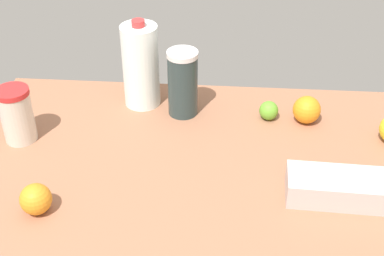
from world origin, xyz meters
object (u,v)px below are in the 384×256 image
tumbler_cup (17,115)px  orange_by_jug (36,199)px  egg_carton (353,189)px  lime_far_back (269,111)px  orange_near_front (307,110)px  milk_jug (141,66)px  shaker_bottle (183,83)px

tumbler_cup → orange_by_jug: tumbler_cup is taller
egg_carton → lime_far_back: size_ratio=5.64×
orange_near_front → milk_jug: bearing=172.2°
egg_carton → orange_by_jug: (-72.14, -9.54, 0.48)cm
milk_jug → lime_far_back: milk_jug is taller
egg_carton → shaker_bottle: (-42.72, 33.95, 6.70)cm
orange_by_jug → lime_far_back: (54.03, 42.12, -0.91)cm
milk_jug → orange_near_front: milk_jug is taller
tumbler_cup → milk_jug: size_ratio=0.58×
tumbler_cup → shaker_bottle: (42.58, 16.25, 2.10)cm
tumbler_cup → shaker_bottle: size_ratio=0.79×
tumbler_cup → shaker_bottle: 45.63cm
orange_by_jug → lime_far_back: size_ratio=1.34×
orange_by_jug → egg_carton: bearing=7.5°
tumbler_cup → milk_jug: bearing=34.7°
orange_by_jug → lime_far_back: bearing=37.9°
shaker_bottle → orange_near_front: shaker_bottle is taller
milk_jug → egg_carton: 67.97cm
egg_carton → lime_far_back: 37.28cm
orange_near_front → lime_far_back: (-10.50, 0.62, -1.20)cm
shaker_bottle → orange_near_front: size_ratio=2.50×
tumbler_cup → shaker_bottle: shaker_bottle is taller
egg_carton → milk_jug: bearing=147.5°
tumbler_cup → orange_near_front: size_ratio=1.97×
milk_jug → shaker_bottle: 13.56cm
orange_by_jug → orange_near_front: bearing=32.7°
lime_far_back → orange_by_jug: bearing=-142.1°
orange_by_jug → milk_jug: bearing=70.6°
orange_by_jug → orange_near_front: (64.53, 41.50, 0.29)cm
orange_near_front → lime_far_back: 10.58cm
tumbler_cup → orange_near_front: 79.09cm
orange_by_jug → shaker_bottle: bearing=55.9°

